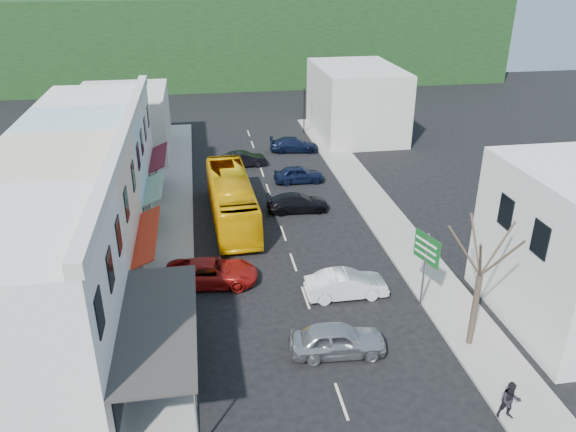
% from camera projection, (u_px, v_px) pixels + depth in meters
% --- Properties ---
extents(ground, '(120.00, 120.00, 0.00)m').
position_uv_depth(ground, '(306.00, 298.00, 30.75)').
color(ground, black).
rests_on(ground, ground).
extents(sidewalk_left, '(3.00, 52.00, 0.15)m').
position_uv_depth(sidewalk_left, '(171.00, 227.00, 38.59)').
color(sidewalk_left, gray).
rests_on(sidewalk_left, ground).
extents(sidewalk_right, '(3.00, 52.00, 0.15)m').
position_uv_depth(sidewalk_right, '(381.00, 213.00, 40.77)').
color(sidewalk_right, gray).
rests_on(sidewalk_right, ground).
extents(shopfront_row, '(8.25, 30.00, 8.00)m').
position_uv_depth(shopfront_row, '(73.00, 209.00, 31.73)').
color(shopfront_row, silver).
rests_on(shopfront_row, ground).
extents(distant_block_left, '(8.00, 10.00, 6.00)m').
position_uv_depth(distant_block_left, '(124.00, 123.00, 51.93)').
color(distant_block_left, '#B7B2A8').
rests_on(distant_block_left, ground).
extents(distant_block_right, '(8.00, 12.00, 7.00)m').
position_uv_depth(distant_block_right, '(356.00, 101.00, 57.76)').
color(distant_block_right, '#B7B2A8').
rests_on(distant_block_right, ground).
extents(hillside, '(80.00, 26.00, 14.00)m').
position_uv_depth(hillside, '(217.00, 30.00, 86.03)').
color(hillside, black).
rests_on(hillside, ground).
extents(bus, '(2.90, 11.68, 3.10)m').
position_uv_depth(bus, '(231.00, 200.00, 39.23)').
color(bus, '#F3B002').
rests_on(bus, ground).
extents(car_silver, '(4.50, 2.07, 1.40)m').
position_uv_depth(car_silver, '(337.00, 341.00, 26.16)').
color(car_silver, '#B0B0B5').
rests_on(car_silver, ground).
extents(car_white, '(4.42, 1.84, 1.40)m').
position_uv_depth(car_white, '(346.00, 285.00, 30.61)').
color(car_white, silver).
rests_on(car_white, ground).
extents(car_red, '(4.77, 2.37, 1.40)m').
position_uv_depth(car_red, '(212.00, 273.00, 31.80)').
color(car_red, maroon).
rests_on(car_red, ground).
extents(car_black_near, '(4.55, 1.97, 1.40)m').
position_uv_depth(car_black_near, '(298.00, 202.00, 40.97)').
color(car_black_near, black).
rests_on(car_black_near, ground).
extents(car_navy_mid, '(4.40, 1.81, 1.40)m').
position_uv_depth(car_navy_mid, '(299.00, 174.00, 46.20)').
color(car_navy_mid, black).
rests_on(car_navy_mid, ground).
extents(car_black_far, '(4.52, 2.12, 1.40)m').
position_uv_depth(car_black_far, '(243.00, 159.00, 49.77)').
color(car_black_far, black).
rests_on(car_black_far, ground).
extents(car_navy_far, '(4.70, 2.39, 1.40)m').
position_uv_depth(car_navy_far, '(294.00, 144.00, 53.59)').
color(car_navy_far, black).
rests_on(car_navy_far, ground).
extents(pedestrian_left, '(0.52, 0.67, 1.70)m').
position_uv_depth(pedestrian_left, '(182.00, 282.00, 30.32)').
color(pedestrian_left, black).
rests_on(pedestrian_left, sidewalk_left).
extents(pedestrian_right, '(0.78, 0.58, 1.70)m').
position_uv_depth(pedestrian_right, '(510.00, 401.00, 22.19)').
color(pedestrian_right, black).
rests_on(pedestrian_right, sidewalk_right).
extents(direction_sign, '(1.30, 2.07, 4.33)m').
position_uv_depth(direction_sign, '(424.00, 271.00, 29.14)').
color(direction_sign, '#0F501A').
rests_on(direction_sign, ground).
extents(street_tree, '(2.63, 2.63, 7.76)m').
position_uv_depth(street_tree, '(480.00, 275.00, 25.38)').
color(street_tree, '#33281F').
rests_on(street_tree, ground).
extents(traffic_signal, '(0.95, 1.18, 4.74)m').
position_uv_depth(traffic_signal, '(304.00, 111.00, 58.50)').
color(traffic_signal, black).
rests_on(traffic_signal, ground).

